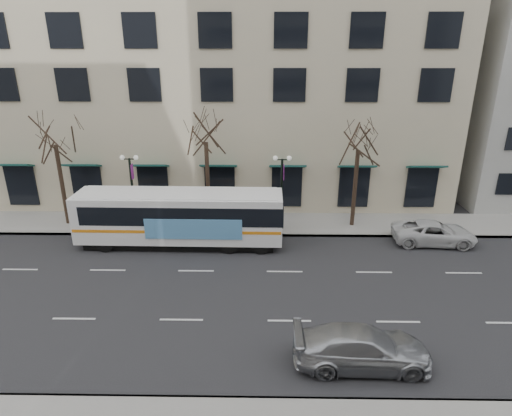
{
  "coord_description": "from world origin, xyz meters",
  "views": [
    {
      "loc": [
        3.73,
        -18.89,
        11.86
      ],
      "look_at": [
        3.4,
        1.81,
        4.0
      ],
      "focal_mm": 30.0,
      "sensor_mm": 36.0,
      "label": 1
    }
  ],
  "objects_px": {
    "city_bus": "(181,216)",
    "tree_far_mid": "(205,128)",
    "tree_far_left": "(53,130)",
    "silver_car": "(362,348)",
    "lamp_post_right": "(282,189)",
    "lamp_post_left": "(132,188)",
    "white_pickup": "(434,233)",
    "tree_far_right": "(359,136)"
  },
  "relations": [
    {
      "from": "tree_far_right",
      "to": "white_pickup",
      "type": "distance_m",
      "value": 7.83
    },
    {
      "from": "tree_far_left",
      "to": "city_bus",
      "type": "relative_size",
      "value": 0.65
    },
    {
      "from": "white_pickup",
      "to": "tree_far_left",
      "type": "bearing_deg",
      "value": 87.23
    },
    {
      "from": "silver_car",
      "to": "lamp_post_right",
      "type": "bearing_deg",
      "value": 11.56
    },
    {
      "from": "tree_far_mid",
      "to": "city_bus",
      "type": "height_order",
      "value": "tree_far_mid"
    },
    {
      "from": "lamp_post_left",
      "to": "silver_car",
      "type": "distance_m",
      "value": 18.49
    },
    {
      "from": "city_bus",
      "to": "tree_far_left",
      "type": "bearing_deg",
      "value": 161.57
    },
    {
      "from": "tree_far_left",
      "to": "tree_far_mid",
      "type": "relative_size",
      "value": 0.98
    },
    {
      "from": "tree_far_mid",
      "to": "tree_far_right",
      "type": "distance_m",
      "value": 10.01
    },
    {
      "from": "tree_far_mid",
      "to": "lamp_post_right",
      "type": "bearing_deg",
      "value": -6.83
    },
    {
      "from": "city_bus",
      "to": "tree_far_mid",
      "type": "bearing_deg",
      "value": 66.67
    },
    {
      "from": "tree_far_left",
      "to": "silver_car",
      "type": "xyz_separation_m",
      "value": [
        17.67,
        -13.9,
        -5.91
      ]
    },
    {
      "from": "tree_far_left",
      "to": "lamp_post_left",
      "type": "distance_m",
      "value": 6.29
    },
    {
      "from": "lamp_post_left",
      "to": "city_bus",
      "type": "distance_m",
      "value": 4.5
    },
    {
      "from": "lamp_post_left",
      "to": "lamp_post_right",
      "type": "xyz_separation_m",
      "value": [
        10.0,
        0.0,
        0.0
      ]
    },
    {
      "from": "tree_far_right",
      "to": "city_bus",
      "type": "height_order",
      "value": "tree_far_right"
    },
    {
      "from": "tree_far_left",
      "to": "white_pickup",
      "type": "distance_m",
      "value": 25.53
    },
    {
      "from": "lamp_post_right",
      "to": "lamp_post_left",
      "type": "bearing_deg",
      "value": 180.0
    },
    {
      "from": "tree_far_mid",
      "to": "city_bus",
      "type": "bearing_deg",
      "value": -114.04
    },
    {
      "from": "silver_car",
      "to": "white_pickup",
      "type": "height_order",
      "value": "silver_car"
    },
    {
      "from": "tree_far_mid",
      "to": "silver_car",
      "type": "distance_m",
      "value": 17.01
    },
    {
      "from": "silver_car",
      "to": "white_pickup",
      "type": "bearing_deg",
      "value": -31.61
    },
    {
      "from": "tree_far_left",
      "to": "lamp_post_left",
      "type": "xyz_separation_m",
      "value": [
        5.01,
        -0.6,
        -3.75
      ]
    },
    {
      "from": "silver_car",
      "to": "white_pickup",
      "type": "distance_m",
      "value": 13.3
    },
    {
      "from": "lamp_post_right",
      "to": "white_pickup",
      "type": "distance_m",
      "value": 10.13
    },
    {
      "from": "lamp_post_left",
      "to": "lamp_post_right",
      "type": "relative_size",
      "value": 1.0
    },
    {
      "from": "lamp_post_right",
      "to": "white_pickup",
      "type": "relative_size",
      "value": 1.01
    },
    {
      "from": "tree_far_left",
      "to": "lamp_post_right",
      "type": "relative_size",
      "value": 1.6
    },
    {
      "from": "tree_far_left",
      "to": "city_bus",
      "type": "height_order",
      "value": "tree_far_left"
    },
    {
      "from": "tree_far_mid",
      "to": "white_pickup",
      "type": "relative_size",
      "value": 1.65
    },
    {
      "from": "silver_car",
      "to": "lamp_post_left",
      "type": "bearing_deg",
      "value": 43.83
    },
    {
      "from": "tree_far_right",
      "to": "white_pickup",
      "type": "xyz_separation_m",
      "value": [
        4.69,
        -2.6,
        -5.7
      ]
    },
    {
      "from": "lamp_post_left",
      "to": "city_bus",
      "type": "xyz_separation_m",
      "value": [
        3.65,
        -2.41,
        -1.05
      ]
    },
    {
      "from": "lamp_post_left",
      "to": "city_bus",
      "type": "height_order",
      "value": "lamp_post_left"
    },
    {
      "from": "tree_far_left",
      "to": "tree_far_right",
      "type": "relative_size",
      "value": 1.03
    },
    {
      "from": "lamp_post_left",
      "to": "lamp_post_right",
      "type": "bearing_deg",
      "value": 0.0
    },
    {
      "from": "city_bus",
      "to": "white_pickup",
      "type": "bearing_deg",
      "value": 2.16
    },
    {
      "from": "tree_far_mid",
      "to": "tree_far_right",
      "type": "height_order",
      "value": "tree_far_mid"
    },
    {
      "from": "tree_far_mid",
      "to": "tree_far_left",
      "type": "bearing_deg",
      "value": -180.0
    },
    {
      "from": "tree_far_mid",
      "to": "white_pickup",
      "type": "bearing_deg",
      "value": -10.04
    },
    {
      "from": "lamp_post_right",
      "to": "silver_car",
      "type": "xyz_separation_m",
      "value": [
        2.67,
        -13.3,
        -2.16
      ]
    },
    {
      "from": "tree_far_left",
      "to": "tree_far_right",
      "type": "bearing_deg",
      "value": 0.0
    }
  ]
}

